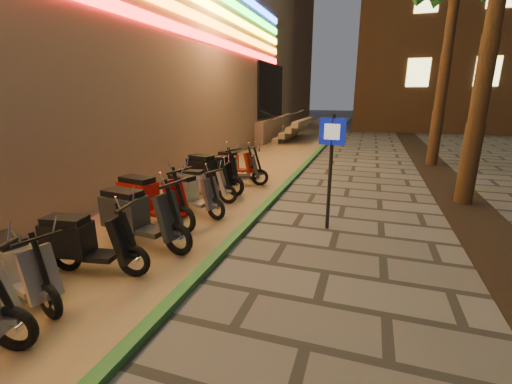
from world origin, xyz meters
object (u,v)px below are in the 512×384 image
(scooter_9, at_px, (190,193))
(scooter_10, at_px, (200,184))
(scooter_6, at_px, (84,242))
(scooter_8, at_px, (149,199))
(scooter_7, at_px, (137,216))
(scooter_5, at_px, (18,267))
(scooter_11, at_px, (209,172))
(pedestrian_sign, at_px, (331,157))
(scooter_13, at_px, (234,163))
(scooter_12, at_px, (234,169))

(scooter_9, height_order, scooter_10, scooter_9)
(scooter_6, distance_m, scooter_8, 1.95)
(scooter_9, bearing_deg, scooter_7, -74.80)
(scooter_5, height_order, scooter_10, scooter_5)
(scooter_5, distance_m, scooter_11, 5.47)
(scooter_8, height_order, scooter_11, scooter_8)
(pedestrian_sign, relative_size, scooter_10, 1.51)
(scooter_6, bearing_deg, scooter_5, -116.27)
(pedestrian_sign, xyz_separation_m, scooter_5, (-3.43, -3.72, -0.97))
(scooter_8, xyz_separation_m, scooter_9, (0.42, 0.92, -0.08))
(scooter_7, xyz_separation_m, scooter_13, (-0.34, 5.34, -0.10))
(scooter_10, bearing_deg, scooter_9, -85.85)
(scooter_10, bearing_deg, scooter_5, -101.13)
(pedestrian_sign, bearing_deg, scooter_11, 161.65)
(scooter_6, bearing_deg, scooter_12, 78.76)
(pedestrian_sign, distance_m, scooter_6, 4.41)
(scooter_7, xyz_separation_m, scooter_12, (0.04, 4.41, -0.07))
(scooter_6, bearing_deg, scooter_10, 80.72)
(pedestrian_sign, relative_size, scooter_7, 1.22)
(scooter_7, distance_m, scooter_10, 2.65)
(scooter_7, bearing_deg, scooter_11, 102.80)
(scooter_12, distance_m, scooter_13, 1.01)
(scooter_5, bearing_deg, scooter_10, 102.37)
(scooter_7, relative_size, scooter_12, 1.16)
(scooter_12, bearing_deg, scooter_9, -106.92)
(scooter_5, distance_m, scooter_12, 6.29)
(scooter_5, height_order, scooter_8, scooter_8)
(scooter_6, relative_size, scooter_7, 0.89)
(scooter_9, xyz_separation_m, scooter_10, (-0.18, 0.83, -0.03))
(scooter_6, bearing_deg, scooter_7, 73.07)
(scooter_13, bearing_deg, scooter_11, -78.89)
(scooter_9, xyz_separation_m, scooter_11, (-0.40, 1.80, 0.08))
(scooter_5, bearing_deg, scooter_9, 98.89)
(scooter_6, bearing_deg, pedestrian_sign, 33.10)
(scooter_12, bearing_deg, scooter_11, -133.65)
(scooter_13, bearing_deg, scooter_10, -74.01)
(pedestrian_sign, relative_size, scooter_8, 1.22)
(pedestrian_sign, height_order, scooter_7, pedestrian_sign)
(scooter_5, height_order, scooter_11, scooter_11)
(scooter_5, distance_m, scooter_7, 1.91)
(scooter_6, bearing_deg, scooter_11, 83.40)
(scooter_5, bearing_deg, scooter_12, 101.56)
(pedestrian_sign, height_order, scooter_10, pedestrian_sign)
(scooter_7, xyz_separation_m, scooter_10, (-0.14, 2.64, -0.11))
(scooter_9, height_order, scooter_12, scooter_12)
(scooter_10, relative_size, scooter_13, 0.98)
(scooter_7, bearing_deg, scooter_9, 95.91)
(scooter_6, relative_size, scooter_9, 1.04)
(scooter_6, height_order, scooter_10, scooter_6)
(pedestrian_sign, xyz_separation_m, scooter_7, (-3.04, -1.86, -0.88))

